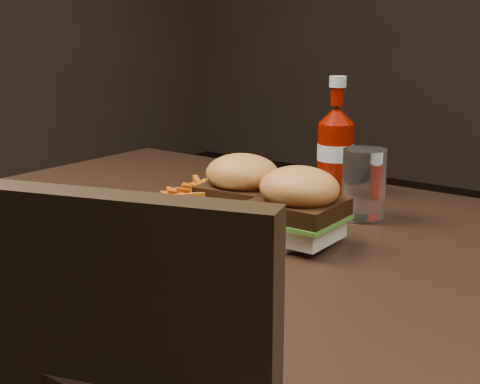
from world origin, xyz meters
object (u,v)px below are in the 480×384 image
Objects in this scene: dining_table at (257,253)px; plate at (236,224)px; ketchup_bottle at (335,159)px; tumbler at (364,183)px.

plate is at bearing 154.53° from dining_table.
dining_table is at bearing -81.65° from ketchup_bottle.
tumbler is (0.11, -0.11, -0.01)m from ketchup_bottle.
plate is 0.20m from tumbler.
plate is 2.20× the size of ketchup_bottle.
ketchup_bottle is 1.19× the size of tumbler.
tumbler is at bearing -45.45° from ketchup_bottle.
plate reaches higher than dining_table.
ketchup_bottle reaches higher than dining_table.
dining_table is 4.50× the size of plate.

